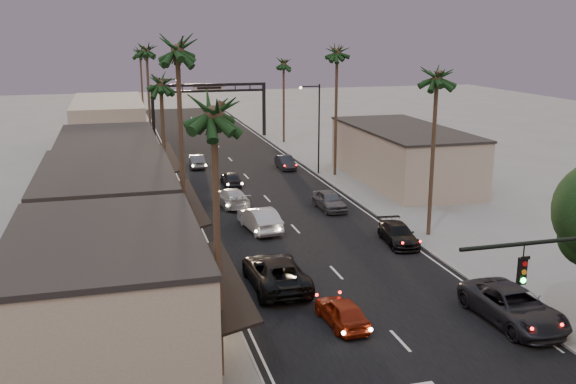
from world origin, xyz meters
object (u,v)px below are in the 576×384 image
palm_ra (437,71)px  curbside_near (513,306)px  oncoming_red (342,312)px  palm_lc (161,78)px  palm_ld (146,47)px  palm_lb (177,43)px  palm_far (140,50)px  curbside_black (398,234)px  streetlight_right (316,122)px  oncoming_pickup (276,272)px  palm_rc (284,60)px  arch (209,97)px  oncoming_silver (260,219)px  palm_la (213,103)px  streetlight_left (163,111)px  palm_rb (337,48)px

palm_ra → curbside_near: palm_ra is taller
palm_ra → oncoming_red: 19.11m
palm_lc → palm_ld: size_ratio=0.86×
palm_lb → palm_far: bearing=89.7°
palm_lc → oncoming_red: size_ratio=3.01×
palm_far → curbside_near: (14.50, -67.61, -10.58)m
oncoming_red → curbside_black: (7.88, 10.68, -0.01)m
streetlight_right → curbside_near: 34.91m
palm_ra → oncoming_pickup: bearing=-154.0°
palm_ra → curbside_near: (-2.40, -13.61, -10.58)m
palm_rc → arch: bearing=145.1°
palm_rc → oncoming_red: palm_rc is taller
oncoming_red → oncoming_pickup: oncoming_pickup is taller
palm_lc → oncoming_silver: size_ratio=2.34×
palm_lc → palm_la: bearing=-90.0°
palm_rc → oncoming_silver: size_ratio=2.34×
arch → palm_lb: size_ratio=1.00×
oncoming_silver → curbside_near: (8.78, -18.02, 0.01)m
arch → palm_rc: bearing=-34.9°
streetlight_right → palm_la: palm_la is taller
streetlight_left → oncoming_red: (4.86, -45.66, -4.64)m
palm_ld → oncoming_pickup: (4.57, -37.16, -11.53)m
oncoming_red → palm_rc: bearing=-105.5°
oncoming_pickup → curbside_black: (9.86, 5.18, -0.21)m
arch → palm_ra: size_ratio=1.15×
arch → palm_ra: bearing=-79.4°
palm_rb → oncoming_pickup: 31.25m
streetlight_right → oncoming_silver: (-9.50, -16.60, -4.47)m
arch → oncoming_red: (-2.06, -57.66, -4.84)m
palm_lc → curbside_near: (14.80, -25.61, -9.60)m
palm_ld → oncoming_red: (6.54, -42.66, -11.73)m
streetlight_left → palm_ra: palm_ra is taller
palm_ld → oncoming_pickup: bearing=-83.0°
palm_far → oncoming_red: size_ratio=3.26×
palm_ra → palm_rb: 20.02m
arch → palm_far: (-8.30, 8.00, 5.91)m
oncoming_red → palm_la: bearing=23.2°
curbside_black → palm_rc: bearing=92.3°
palm_lb → curbside_black: bearing=4.0°
arch → streetlight_right: 25.94m
palm_ra → curbside_near: size_ratio=2.12×
palm_lc → curbside_black: palm_lc is taller
streetlight_right → oncoming_red: bearing=-105.4°
palm_rc → curbside_black: size_ratio=2.61×
palm_lc → palm_rc: 32.86m
streetlight_left → palm_lb: bearing=-92.7°
oncoming_pickup → streetlight_left: bearing=-85.8°
palm_far → oncoming_pickup: (4.27, -60.16, -10.55)m
streetlight_right → curbside_near: (-0.72, -34.61, -4.46)m
palm_la → arch: bearing=82.0°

